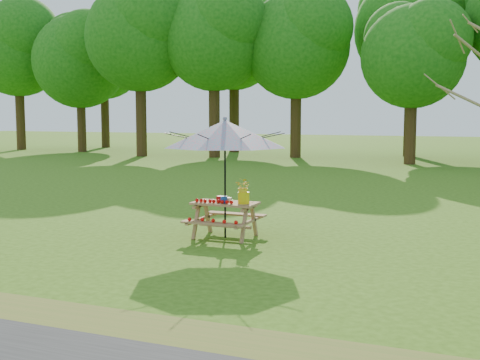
% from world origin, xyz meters
% --- Properties ---
extents(ground, '(120.00, 120.00, 0.00)m').
position_xyz_m(ground, '(0.00, 0.00, 0.00)').
color(ground, '#376112').
rests_on(ground, ground).
extents(drygrass_strip, '(120.00, 1.20, 0.01)m').
position_xyz_m(drygrass_strip, '(0.00, -2.80, 0.00)').
color(drygrass_strip, olive).
rests_on(drygrass_strip, ground).
extents(picnic_table, '(1.20, 1.32, 0.67)m').
position_xyz_m(picnic_table, '(-0.65, 2.13, 0.33)').
color(picnic_table, '#A16A48').
rests_on(picnic_table, ground).
extents(patio_umbrella, '(2.34, 2.34, 2.26)m').
position_xyz_m(patio_umbrella, '(-0.65, 2.13, 1.95)').
color(patio_umbrella, black).
rests_on(patio_umbrella, ground).
extents(produce_bins, '(0.28, 0.39, 0.13)m').
position_xyz_m(produce_bins, '(-0.69, 2.14, 0.72)').
color(produce_bins, '#AA0D0F').
rests_on(produce_bins, picnic_table).
extents(tomatoes_row, '(0.77, 0.13, 0.07)m').
position_xyz_m(tomatoes_row, '(-0.80, 1.95, 0.71)').
color(tomatoes_row, red).
rests_on(tomatoes_row, picnic_table).
extents(flower_bucket, '(0.34, 0.31, 0.47)m').
position_xyz_m(flower_bucket, '(-0.26, 2.09, 0.92)').
color(flower_bucket, yellow).
rests_on(flower_bucket, picnic_table).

